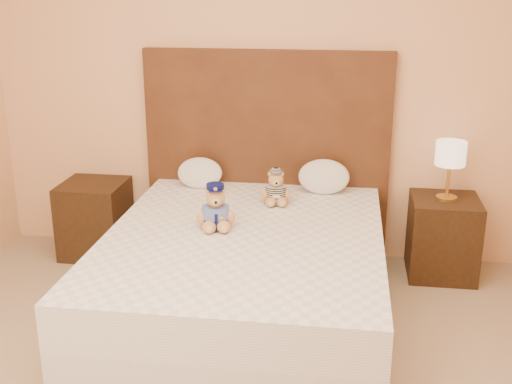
# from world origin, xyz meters

# --- Properties ---
(room_walls) EXTENTS (4.04, 4.52, 2.72)m
(room_walls) POSITION_xyz_m (0.00, 0.46, 1.81)
(room_walls) COLOR #F1B583
(room_walls) RESTS_ON ground
(bed) EXTENTS (1.60, 2.00, 0.55)m
(bed) POSITION_xyz_m (0.00, 1.20, 0.28)
(bed) COLOR white
(bed) RESTS_ON ground
(headboard) EXTENTS (1.75, 0.08, 1.50)m
(headboard) POSITION_xyz_m (0.00, 2.21, 0.75)
(headboard) COLOR #522F18
(headboard) RESTS_ON ground
(nightstand_left) EXTENTS (0.45, 0.45, 0.55)m
(nightstand_left) POSITION_xyz_m (-1.25, 2.00, 0.28)
(nightstand_left) COLOR #321F10
(nightstand_left) RESTS_ON ground
(nightstand_right) EXTENTS (0.45, 0.45, 0.55)m
(nightstand_right) POSITION_xyz_m (1.25, 2.00, 0.28)
(nightstand_right) COLOR #321F10
(nightstand_right) RESTS_ON ground
(lamp) EXTENTS (0.20, 0.20, 0.40)m
(lamp) POSITION_xyz_m (1.25, 2.00, 0.85)
(lamp) COLOR gold
(lamp) RESTS_ON nightstand_right
(teddy_police) EXTENTS (0.28, 0.28, 0.27)m
(teddy_police) POSITION_xyz_m (-0.18, 1.26, 0.69)
(teddy_police) COLOR #C2854B
(teddy_police) RESTS_ON bed
(teddy_prisoner) EXTENTS (0.23, 0.23, 0.23)m
(teddy_prisoner) POSITION_xyz_m (0.12, 1.75, 0.66)
(teddy_prisoner) COLOR #C2854B
(teddy_prisoner) RESTS_ON bed
(pillow_left) EXTENTS (0.32, 0.21, 0.23)m
(pillow_left) POSITION_xyz_m (-0.45, 2.03, 0.66)
(pillow_left) COLOR white
(pillow_left) RESTS_ON bed
(pillow_right) EXTENTS (0.35, 0.23, 0.25)m
(pillow_right) POSITION_xyz_m (0.42, 2.03, 0.67)
(pillow_right) COLOR white
(pillow_right) RESTS_ON bed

